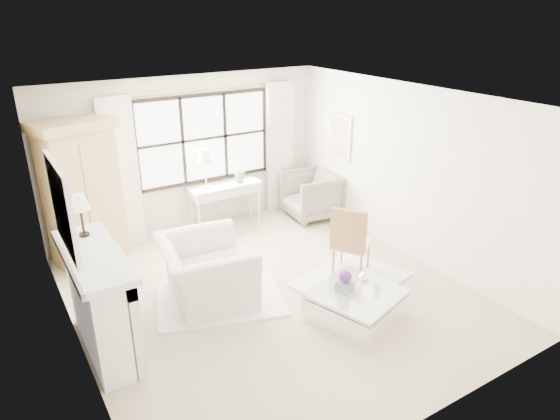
{
  "coord_description": "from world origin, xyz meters",
  "views": [
    {
      "loc": [
        -3.07,
        -5.17,
        3.74
      ],
      "look_at": [
        0.28,
        0.2,
        1.14
      ],
      "focal_mm": 32.0,
      "sensor_mm": 36.0,
      "label": 1
    }
  ],
  "objects_px": {
    "armoire": "(82,192)",
    "console_table": "(226,205)",
    "club_armchair": "(206,271)",
    "coffee_table": "(356,305)"
  },
  "relations": [
    {
      "from": "armoire",
      "to": "console_table",
      "type": "relative_size",
      "value": 1.72
    },
    {
      "from": "armoire",
      "to": "club_armchair",
      "type": "xyz_separation_m",
      "value": [
        1.08,
        -2.03,
        -0.71
      ]
    },
    {
      "from": "armoire",
      "to": "coffee_table",
      "type": "bearing_deg",
      "value": -70.92
    },
    {
      "from": "armoire",
      "to": "club_armchair",
      "type": "relative_size",
      "value": 1.71
    },
    {
      "from": "armoire",
      "to": "coffee_table",
      "type": "xyz_separation_m",
      "value": [
        2.52,
        -3.45,
        -0.96
      ]
    },
    {
      "from": "club_armchair",
      "to": "coffee_table",
      "type": "height_order",
      "value": "club_armchair"
    },
    {
      "from": "club_armchair",
      "to": "coffee_table",
      "type": "distance_m",
      "value": 2.04
    },
    {
      "from": "console_table",
      "to": "club_armchair",
      "type": "height_order",
      "value": "club_armchair"
    },
    {
      "from": "armoire",
      "to": "console_table",
      "type": "xyz_separation_m",
      "value": [
        2.4,
        0.05,
        -0.74
      ]
    },
    {
      "from": "armoire",
      "to": "console_table",
      "type": "distance_m",
      "value": 2.51
    }
  ]
}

